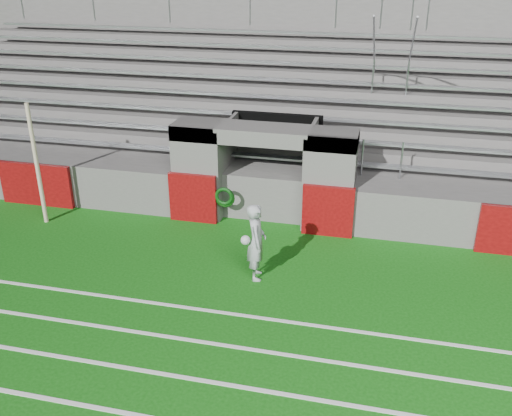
# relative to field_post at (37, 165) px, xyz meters

# --- Properties ---
(ground) EXTENTS (90.00, 90.00, 0.00)m
(ground) POSITION_rel_field_post_xyz_m (5.68, -1.98, -1.63)
(ground) COLOR #0F540E
(ground) RESTS_ON ground
(field_post) EXTENTS (0.11, 0.11, 3.27)m
(field_post) POSITION_rel_field_post_xyz_m (0.00, 0.00, 0.00)
(field_post) COLOR beige
(field_post) RESTS_ON ground
(stadium_structure) EXTENTS (26.00, 8.48, 5.42)m
(stadium_structure) POSITION_rel_field_post_xyz_m (5.68, 5.99, -0.14)
(stadium_structure) COLOR #565452
(stadium_structure) RESTS_ON ground
(goalkeeper_with_ball) EXTENTS (0.60, 0.73, 1.78)m
(goalkeeper_with_ball) POSITION_rel_field_post_xyz_m (6.19, -1.46, -0.74)
(goalkeeper_with_ball) COLOR #A6AAAF
(goalkeeper_with_ball) RESTS_ON ground
(hose_coil) EXTENTS (0.55, 0.15, 0.58)m
(hose_coil) POSITION_rel_field_post_xyz_m (4.76, 0.95, -0.83)
(hose_coil) COLOR #0C3A0B
(hose_coil) RESTS_ON ground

